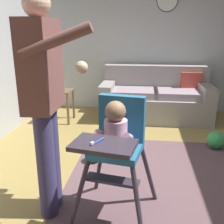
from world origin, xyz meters
TOP-DOWN VIEW (x-y plane):
  - ground at (0.00, 0.00)m, footprint 5.62×6.74m
  - wall_far at (0.00, 2.60)m, footprint 4.82×0.06m
  - area_rug at (0.22, -0.35)m, footprint 2.02×2.80m
  - couch at (0.13, 2.08)m, footprint 1.80×0.86m
  - high_chair at (-0.27, -0.48)m, footprint 0.70×0.80m
  - adult_standing at (-0.79, -0.50)m, footprint 0.52×0.49m
  - toy_ball at (0.85, 0.90)m, footprint 0.23×0.23m
  - toy_ball_second at (-0.61, 0.36)m, footprint 0.18×0.18m
  - side_table at (-1.42, 1.71)m, footprint 0.40×0.40m
  - sippy_cup at (-1.40, 1.71)m, footprint 0.07×0.07m
  - wall_clock at (0.26, 2.56)m, footprint 0.36×0.04m

SIDE VIEW (x-z plane):
  - ground at x=0.00m, z-range -0.10..0.00m
  - area_rug at x=0.22m, z-range 0.00..0.01m
  - toy_ball_second at x=-0.61m, z-range 0.00..0.18m
  - toy_ball at x=0.85m, z-range 0.00..0.23m
  - couch at x=0.13m, z-range -0.10..0.76m
  - side_table at x=-1.42m, z-range 0.12..0.64m
  - sippy_cup at x=-1.40m, z-range 0.52..0.62m
  - high_chair at x=-0.27m, z-range 0.19..1.14m
  - adult_standing at x=-0.79m, z-range 0.11..1.80m
  - wall_far at x=0.00m, z-range 0.00..2.62m
  - wall_clock at x=0.26m, z-range 1.74..2.10m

